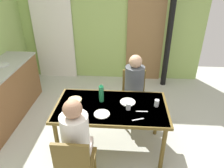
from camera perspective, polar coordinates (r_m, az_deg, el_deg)
name	(u,v)px	position (r m, az deg, el deg)	size (l,w,h in m)	color
ground_plane	(95,147)	(3.28, -4.66, -16.76)	(6.28, 6.28, 0.00)	#B7B9AC
wall_back	(108,24)	(4.82, -1.03, 15.95)	(4.21, 0.10, 2.54)	#9DBE64
door_wooden	(145,38)	(4.81, 8.91, 12.28)	(0.80, 0.05, 2.00)	olive
stove_pipe_column	(170,29)	(4.55, 15.44, 14.18)	(0.12, 0.12, 2.54)	black
curtain_panel	(53,33)	(5.03, -15.60, 13.10)	(0.90, 0.03, 2.13)	white
kitchen_counter	(0,96)	(4.02, -27.98, -2.96)	(0.61, 1.91, 0.91)	brown
dining_table	(111,110)	(2.85, -0.22, -7.16)	(1.50, 0.81, 0.74)	brown
chair_near_diner	(75,163)	(2.46, -9.99, -20.27)	(0.40, 0.40, 0.87)	brown
chair_far_diner	(133,93)	(3.57, 5.81, -2.38)	(0.40, 0.40, 0.87)	brown
person_near_diner	(76,134)	(2.35, -9.82, -13.21)	(0.30, 0.37, 0.77)	silver
person_far_diner	(134,82)	(3.31, 6.09, 0.60)	(0.30, 0.37, 0.77)	#504B5B
water_bottle_green_near	(101,93)	(2.85, -2.91, -2.51)	(0.07, 0.07, 0.27)	#217B46
dinner_plate_near_left	(128,102)	(2.88, 4.29, -4.88)	(0.21, 0.21, 0.01)	white
dinner_plate_near_right	(73,115)	(2.68, -10.51, -8.33)	(0.22, 0.22, 0.01)	white
dinner_plate_far_center	(102,114)	(2.66, -2.77, -8.13)	(0.20, 0.20, 0.01)	white
drinking_glass_by_near_diner	(128,106)	(2.73, 4.45, -6.06)	(0.06, 0.06, 0.09)	silver
drinking_glass_by_far_diner	(157,103)	(2.84, 12.01, -5.08)	(0.06, 0.06, 0.10)	silver
bread_plate_sliced	(75,100)	(2.96, -10.04, -4.26)	(0.19, 0.19, 0.02)	#DBB77A
cutlery_knife_near	(142,111)	(2.73, 8.11, -7.36)	(0.15, 0.02, 0.00)	silver
cutlery_fork_near	(138,119)	(2.59, 7.05, -9.51)	(0.15, 0.02, 0.00)	silver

